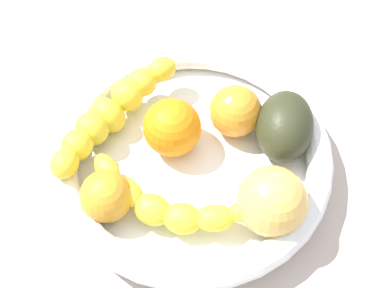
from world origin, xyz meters
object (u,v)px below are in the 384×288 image
avocado_dark (284,126)px  apple_yellow (270,203)px  banana_draped_left (111,113)px  banana_draped_right (170,205)px  orange_front (172,128)px  orange_mid_left (235,111)px  orange_mid_right (107,196)px  fruit_bowl (192,155)px

avocado_dark → apple_yellow: bearing=-62.5°
banana_draped_left → banana_draped_right: bearing=-15.8°
orange_front → orange_mid_left: size_ratio=1.08×
orange_front → orange_mid_left: 7.64cm
orange_mid_left → orange_mid_right: bearing=-99.8°
fruit_bowl → orange_mid_left: size_ratio=5.17×
orange_mid_right → apple_yellow: bearing=38.1°
orange_front → orange_mid_right: orange_front is taller
apple_yellow → orange_front: bearing=179.1°
orange_mid_left → apple_yellow: size_ratio=0.84×
fruit_bowl → orange_front: orange_front is taller
orange_mid_left → orange_mid_right: orange_mid_left is taller
banana_draped_left → orange_front: orange_front is taller
avocado_dark → orange_mid_left: bearing=-160.5°
orange_mid_right → avocado_dark: 20.93cm
banana_draped_right → avocado_dark: size_ratio=2.06×
fruit_bowl → banana_draped_left: size_ratio=1.53×
fruit_bowl → avocado_dark: size_ratio=3.56×
banana_draped_right → apple_yellow: 10.14cm
fruit_bowl → avocado_dark: avocado_dark is taller
apple_yellow → orange_mid_right: bearing=-141.9°
orange_mid_left → apple_yellow: (10.11, -6.93, 0.57)cm
banana_draped_left → orange_mid_left: size_ratio=3.38×
banana_draped_left → avocado_dark: avocado_dark is taller
orange_front → avocado_dark: orange_front is taller
orange_front → fruit_bowl: bearing=0.9°
fruit_bowl → apple_yellow: bearing=-1.4°
banana_draped_right → orange_front: 9.11cm
banana_draped_left → apple_yellow: size_ratio=2.84×
orange_front → apple_yellow: bearing=-0.9°
orange_mid_left → avocado_dark: 5.83cm
avocado_dark → orange_mid_right: bearing=-113.9°
banana_draped_left → orange_mid_right: bearing=-45.0°
avocado_dark → apple_yellow: size_ratio=1.22×
banana_draped_left → orange_mid_left: (10.33, 9.83, 0.01)cm
fruit_bowl → orange_front: bearing=-179.1°
orange_front → apple_yellow: size_ratio=0.91×
banana_draped_left → orange_mid_left: orange_mid_left is taller
orange_mid_right → avocado_dark: avocado_dark is taller
avocado_dark → apple_yellow: apple_yellow is taller
banana_draped_right → orange_mid_left: (-2.44, 13.44, 0.66)cm
orange_mid_right → orange_front: bearing=93.6°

